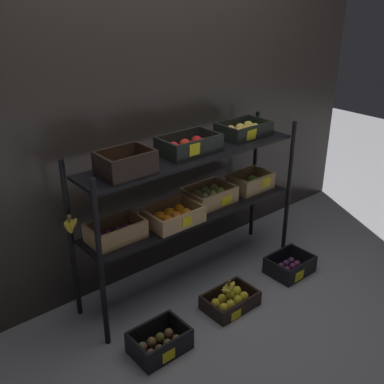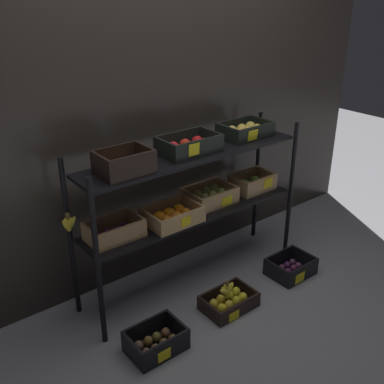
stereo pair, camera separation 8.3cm
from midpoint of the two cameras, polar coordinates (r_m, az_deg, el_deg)
name	(u,v)px [view 1 (the left image)]	position (r m, az deg, el deg)	size (l,w,h in m)	color
ground_plane	(192,278)	(3.34, -0.72, -10.70)	(10.00, 10.00, 0.00)	gray
storefront_wall	(156,119)	(3.14, -5.21, 9.07)	(3.98, 0.12, 2.19)	#2D2823
display_rack	(192,184)	(2.98, -0.74, 1.02)	(1.68, 0.38, 1.09)	black
crate_ground_kiwi	(160,343)	(2.77, -4.94, -18.21)	(0.32, 0.24, 0.14)	black
crate_ground_lemon	(230,301)	(3.07, 3.97, -13.39)	(0.35, 0.24, 0.10)	black
crate_ground_plum	(290,267)	(3.44, 11.37, -9.10)	(0.32, 0.25, 0.13)	black
banana_bunch_loose	(228,289)	(2.99, 3.74, -11.97)	(0.14, 0.05, 0.12)	brown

